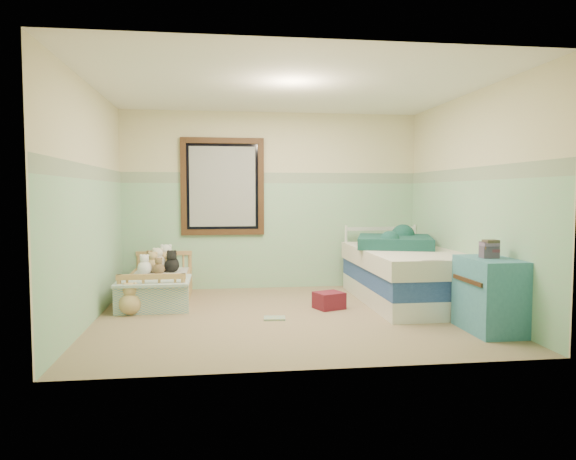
{
  "coord_description": "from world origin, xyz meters",
  "views": [
    {
      "loc": [
        -0.77,
        -5.73,
        1.36
      ],
      "look_at": [
        0.04,
        0.35,
        0.93
      ],
      "focal_mm": 33.01,
      "sensor_mm": 36.0,
      "label": 1
    }
  ],
  "objects": [
    {
      "name": "border_strip",
      "position": [
        0.0,
        1.79,
        1.57
      ],
      "size": [
        4.2,
        0.01,
        0.15
      ],
      "primitive_type": "cube",
      "color": "#567B5D",
      "rests_on": "wall_back"
    },
    {
      "name": "red_pillow",
      "position": [
        0.52,
        0.3,
        0.1
      ],
      "size": [
        0.39,
        0.37,
        0.2
      ],
      "primitive_type": "cube",
      "rotation": [
        0.0,
        0.0,
        0.37
      ],
      "color": "#A41730",
      "rests_on": "floor"
    },
    {
      "name": "extra_plush_0",
      "position": [
        -1.46,
        1.45,
        0.4
      ],
      "size": [
        0.17,
        0.17,
        0.17
      ],
      "primitive_type": "sphere",
      "color": "#DAB579",
      "rests_on": "toddler_mattress"
    },
    {
      "name": "wainscot_mint",
      "position": [
        0.0,
        1.79,
        0.75
      ],
      "size": [
        4.2,
        0.01,
        1.5
      ],
      "primitive_type": "cube",
      "color": "#8ACA94",
      "rests_on": "floor"
    },
    {
      "name": "plush_bed_brown",
      "position": [
        -1.67,
        1.55,
        0.41
      ],
      "size": [
        0.18,
        0.18,
        0.18
      ],
      "primitive_type": "sphere",
      "color": "brown",
      "rests_on": "toddler_mattress"
    },
    {
      "name": "window_frame",
      "position": [
        -0.7,
        1.76,
        1.45
      ],
      "size": [
        1.16,
        0.06,
        1.36
      ],
      "primitive_type": "cube",
      "color": "black",
      "rests_on": "wall_back"
    },
    {
      "name": "toddler_mattress",
      "position": [
        -1.52,
        1.05,
        0.26
      ],
      "size": [
        0.7,
        1.47,
        0.12
      ],
      "primitive_type": "cube",
      "color": "silver",
      "rests_on": "toddler_bed_frame"
    },
    {
      "name": "twin_mattress",
      "position": [
        1.55,
        0.55,
        0.55
      ],
      "size": [
        1.13,
        2.21,
        0.22
      ],
      "primitive_type": "cube",
      "color": "silver",
      "rests_on": "twin_boxspring"
    },
    {
      "name": "extra_plush_1",
      "position": [
        -1.7,
        1.14,
        0.41
      ],
      "size": [
        0.18,
        0.18,
        0.18
      ],
      "primitive_type": "sphere",
      "color": "white",
      "rests_on": "toddler_mattress"
    },
    {
      "name": "teal_blanket",
      "position": [
        1.5,
        0.85,
        0.73
      ],
      "size": [
        1.17,
        1.2,
        0.14
      ],
      "primitive_type": "cube",
      "rotation": [
        0.0,
        0.0,
        -0.3
      ],
      "color": "#0D3C34",
      "rests_on": "twin_mattress"
    },
    {
      "name": "toddler_bed_frame",
      "position": [
        -1.52,
        1.05,
        0.1
      ],
      "size": [
        0.77,
        1.53,
        0.2
      ],
      "primitive_type": "cube",
      "color": "#B97E47",
      "rests_on": "floor"
    },
    {
      "name": "dresser",
      "position": [
        1.86,
        -0.91,
        0.36
      ],
      "size": [
        0.45,
        0.72,
        0.72
      ],
      "primitive_type": "cube",
      "color": "teal",
      "rests_on": "floor"
    },
    {
      "name": "plush_bed_white",
      "position": [
        -1.47,
        1.55,
        0.44
      ],
      "size": [
        0.24,
        0.24,
        0.24
      ],
      "primitive_type": "sphere",
      "color": "white",
      "rests_on": "toddler_mattress"
    },
    {
      "name": "floor",
      "position": [
        0.0,
        0.0,
        -0.01
      ],
      "size": [
        4.2,
        3.6,
        0.02
      ],
      "primitive_type": "cube",
      "color": "#877252",
      "rests_on": "ground"
    },
    {
      "name": "book_stack",
      "position": [
        1.86,
        -0.88,
        0.8
      ],
      "size": [
        0.17,
        0.13,
        0.16
      ],
      "primitive_type": "cube",
      "rotation": [
        0.0,
        0.0,
        -0.06
      ],
      "color": "#4A302F",
      "rests_on": "dresser"
    },
    {
      "name": "plush_floor_tan",
      "position": [
        -1.75,
        0.28,
        0.12
      ],
      "size": [
        0.25,
        0.25,
        0.25
      ],
      "primitive_type": "sphere",
      "color": "#DAB579",
      "rests_on": "floor"
    },
    {
      "name": "twin_boxspring",
      "position": [
        1.55,
        0.55,
        0.33
      ],
      "size": [
        1.08,
        2.16,
        0.22
      ],
      "primitive_type": "cube",
      "color": "navy",
      "rests_on": "twin_bed_frame"
    },
    {
      "name": "extra_plush_4",
      "position": [
        -1.56,
        1.4,
        0.43
      ],
      "size": [
        0.22,
        0.22,
        0.22
      ],
      "primitive_type": "sphere",
      "color": "white",
      "rests_on": "toddler_mattress"
    },
    {
      "name": "extra_plush_3",
      "position": [
        -1.37,
        1.33,
        0.41
      ],
      "size": [
        0.18,
        0.18,
        0.18
      ],
      "primitive_type": "sphere",
      "color": "black",
      "rests_on": "toddler_mattress"
    },
    {
      "name": "extra_plush_5",
      "position": [
        -1.52,
        1.12,
        0.39
      ],
      "size": [
        0.15,
        0.15,
        0.15
      ],
      "primitive_type": "sphere",
      "color": "brown",
      "rests_on": "toddler_mattress"
    },
    {
      "name": "twin_bed_frame",
      "position": [
        1.55,
        0.55,
        0.11
      ],
      "size": [
        1.08,
        2.16,
        0.22
      ],
      "primitive_type": "cube",
      "color": "white",
      "rests_on": "floor"
    },
    {
      "name": "wall_left",
      "position": [
        -2.1,
        0.0,
        1.25
      ],
      "size": [
        0.04,
        3.6,
        2.5
      ],
      "primitive_type": "cube",
      "color": "beige",
      "rests_on": "floor"
    },
    {
      "name": "plush_floor_cream",
      "position": [
        -1.58,
        0.65,
        0.13
      ],
      "size": [
        0.26,
        0.26,
        0.26
      ],
      "primitive_type": "sphere",
      "color": "white",
      "rests_on": "floor"
    },
    {
      "name": "wall_front",
      "position": [
        0.0,
        -1.8,
        1.25
      ],
      "size": [
        4.2,
        0.04,
        2.5
      ],
      "primitive_type": "cube",
      "color": "beige",
      "rests_on": "floor"
    },
    {
      "name": "patchwork_quilt",
      "position": [
        -1.52,
        0.57,
        0.33
      ],
      "size": [
        0.83,
        0.77,
        0.03
      ],
      "primitive_type": "cube",
      "color": "#6AA6C5",
      "rests_on": "toddler_mattress"
    },
    {
      "name": "plush_bed_dark",
      "position": [
        -1.39,
        1.33,
        0.4
      ],
      "size": [
        0.17,
        0.17,
        0.17
      ],
      "primitive_type": "sphere",
      "color": "black",
      "rests_on": "toddler_mattress"
    },
    {
      "name": "extra_plush_2",
      "position": [
        -1.39,
        1.44,
        0.41
      ],
      "size": [
        0.19,
        0.19,
        0.19
      ],
      "primitive_type": "sphere",
      "color": "black",
      "rests_on": "toddler_mattress"
    },
    {
      "name": "window_blinds",
      "position": [
        -0.7,
        1.77,
        1.45
      ],
      "size": [
        0.92,
        0.01,
        1.12
      ],
      "primitive_type": "cube",
      "color": "#B6B6B3",
      "rests_on": "window_frame"
    },
    {
      "name": "wall_right",
      "position": [
        2.1,
        0.0,
        1.25
      ],
      "size": [
        0.04,
        3.6,
        2.5
      ],
      "primitive_type": "cube",
      "color": "beige",
      "rests_on": "floor"
    },
    {
      "name": "floor_book",
      "position": [
        -0.17,
        -0.14,
        0.01
      ],
      "size": [
        0.24,
        0.2,
        0.02
      ],
      "primitive_type": "cube",
      "rotation": [
        0.0,
        0.0,
        -0.09
      ],
      "color": "gold",
      "rests_on": "floor"
    },
    {
      "name": "wall_back",
      "position": [
        0.0,
        1.8,
        1.25
      ],
      "size": [
        4.2,
        0.04,
        2.5
      ],
      "primitive_type": "cube",
      "color": "beige",
      "rests_on": "floor"
    },
    {
      "name": "ceiling",
      "position": [
        0.0,
        0.0,
        2.51
      ],
      "size": [
        4.2,
        3.6,
        0.02
      ],
      "primitive_type": "cube",
      "color": "white",
      "rests_on": "wall_back"
    },
    {
      "name": "plush_bed_tan",
      "position": [
        -1.62,
        1.33,
        0.41
      ],
      "size": [
        0.19,
        0.19,
        0.19
      ],
      "primitive_type": "sphere",
      "color": "#DAB579",
      "rests_on": "toddler_mattress"
    }
  ]
}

